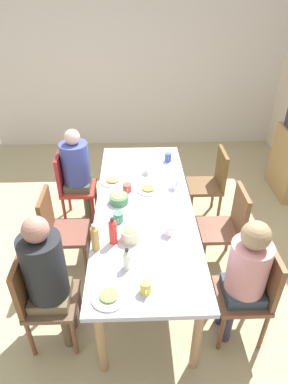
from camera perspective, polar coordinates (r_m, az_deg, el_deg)
The scene contains 27 objects.
ground_plane at distance 3.64m, azimuth 0.00°, elevation -12.05°, with size 7.09×7.09×0.00m, color tan.
wall_left at distance 5.70m, azimuth -1.10°, elevation 20.52°, with size 0.12×4.89×2.60m, color silver.
dining_table at distance 3.18m, azimuth 0.00°, elevation -3.34°, with size 2.43×0.90×0.77m.
chair_0 at distance 2.87m, azimuth 18.07°, elevation -15.55°, with size 0.40×0.40×0.90m.
person_0 at distance 2.70m, azimuth 16.98°, elevation -12.91°, with size 0.31×0.31×1.18m.
chair_1 at distance 4.05m, azimuth 11.43°, elevation 1.85°, with size 0.40×0.40×0.90m.
chair_2 at distance 3.38m, azimuth -14.32°, elevation -5.97°, with size 0.40×0.40×0.90m.
chair_3 at distance 3.42m, azimuth 14.12°, elevation -5.36°, with size 0.40×0.40×0.90m.
chair_4 at distance 2.82m, azimuth -17.27°, elevation -16.50°, with size 0.40×0.40×0.90m.
person_4 at distance 2.62m, azimuth -16.24°, elevation -13.20°, with size 0.31×0.31×1.27m.
chair_5 at distance 4.02m, azimuth -12.33°, elevation 1.42°, with size 0.40×0.40×0.90m.
person_5 at distance 3.90m, azimuth -11.38°, elevation 3.98°, with size 0.32×0.32×1.19m.
plate_0 at distance 3.34m, azimuth 0.75°, elevation 0.47°, with size 0.23×0.23×0.04m.
plate_1 at distance 2.37m, azimuth -6.00°, elevation -17.29°, with size 0.25×0.25×0.04m.
plate_2 at distance 3.49m, azimuth -5.35°, elevation 1.92°, with size 0.25×0.25×0.04m.
bowl_0 at distance 3.16m, azimuth -4.31°, elevation -1.05°, with size 0.18×0.18×0.09m.
bowl_1 at distance 2.73m, azimuth -2.31°, elevation -7.10°, with size 0.16×0.16×0.12m.
cup_0 at distance 3.31m, azimuth -2.89°, elevation 0.71°, with size 0.12×0.09×0.08m.
cup_1 at distance 2.92m, azimuth -4.43°, elevation -4.33°, with size 0.12×0.09×0.10m.
cup_2 at distance 3.61m, azimuth 0.60°, elevation 3.91°, with size 0.11×0.08×0.10m.
cup_3 at distance 3.37m, azimuth 5.11°, elevation 1.26°, with size 0.11×0.08×0.09m.
cup_4 at distance 2.36m, azimuth 0.27°, elevation -15.91°, with size 0.12×0.08×0.09m.
cup_5 at distance 2.80m, azimuth 4.26°, elevation -6.37°, with size 0.12×0.08×0.10m.
cup_6 at distance 3.86m, azimuth 4.13°, elevation 5.92°, with size 0.11×0.07×0.10m.
bottle_0 at distance 2.49m, azimuth -2.93°, elevation -11.37°, with size 0.06×0.06×0.18m.
bottle_1 at distance 2.68m, azimuth -5.34°, elevation -6.69°, with size 0.07×0.07×0.25m.
bottle_2 at distance 2.64m, azimuth -8.37°, elevation -7.74°, with size 0.06×0.06×0.25m.
Camera 1 is at (2.53, -0.09, 2.62)m, focal length 31.22 mm.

